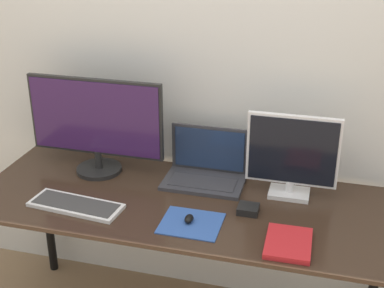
% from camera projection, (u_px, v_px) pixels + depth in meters
% --- Properties ---
extents(wall_back, '(7.00, 0.05, 2.50)m').
position_uv_depth(wall_back, '(207.00, 67.00, 2.53)').
color(wall_back, silver).
rests_on(wall_back, ground_plane).
extents(desk, '(1.87, 0.72, 0.76)m').
position_uv_depth(desk, '(183.00, 218.00, 2.39)').
color(desk, '#332319').
rests_on(desk, ground_plane).
extents(monitor_left, '(0.66, 0.22, 0.47)m').
position_uv_depth(monitor_left, '(96.00, 124.00, 2.52)').
color(monitor_left, black).
rests_on(monitor_left, desk).
extents(monitor_right, '(0.40, 0.13, 0.38)m').
position_uv_depth(monitor_right, '(292.00, 155.00, 2.32)').
color(monitor_right, silver).
rests_on(monitor_right, desk).
extents(laptop, '(0.37, 0.24, 0.24)m').
position_uv_depth(laptop, '(206.00, 168.00, 2.51)').
color(laptop, '#333338').
rests_on(laptop, desk).
extents(keyboard, '(0.42, 0.19, 0.02)m').
position_uv_depth(keyboard, '(76.00, 205.00, 2.30)').
color(keyboard, silver).
rests_on(keyboard, desk).
extents(mousepad, '(0.25, 0.22, 0.00)m').
position_uv_depth(mousepad, '(191.00, 223.00, 2.18)').
color(mousepad, '#2D519E').
rests_on(mousepad, desk).
extents(mouse, '(0.04, 0.06, 0.03)m').
position_uv_depth(mouse, '(189.00, 219.00, 2.18)').
color(mouse, black).
rests_on(mouse, mousepad).
extents(book, '(0.18, 0.23, 0.02)m').
position_uv_depth(book, '(288.00, 243.00, 2.04)').
color(book, red).
rests_on(book, desk).
extents(power_brick, '(0.09, 0.08, 0.03)m').
position_uv_depth(power_brick, '(248.00, 209.00, 2.26)').
color(power_brick, black).
rests_on(power_brick, desk).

